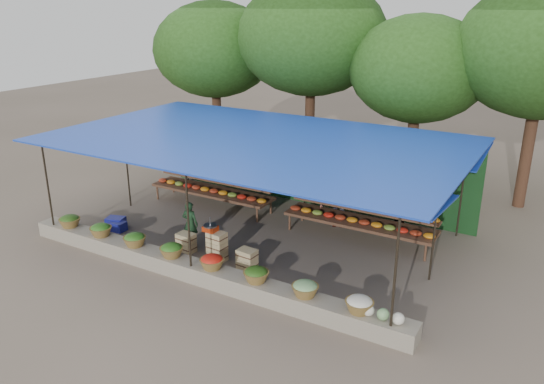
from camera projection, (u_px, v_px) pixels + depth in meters
The scene contains 16 objects.
ground at pixel (257, 237), 14.82m from camera, with size 60.00×60.00×0.00m, color brown.
stone_curb at pixel (195, 271), 12.51m from camera, with size 10.60×0.55×0.40m, color gray.
stall_canopy at pixel (257, 144), 13.98m from camera, with size 10.80×6.60×2.82m.
produce_baskets at pixel (191, 256), 12.44m from camera, with size 8.98×0.58×0.34m.
netting_backdrop at pixel (308, 166), 16.95m from camera, with size 10.60×0.06×2.50m, color #194620.
tree_row at pixel (363, 49), 17.94m from camera, with size 16.51×5.50×7.12m.
fruit_table_left at pixel (213, 188), 16.89m from camera, with size 4.21×0.95×0.93m.
fruit_table_right at pixel (360, 218), 14.51m from camera, with size 4.21×0.95×0.93m.
crate_counter at pixel (216, 249), 13.38m from camera, with size 2.37×0.37×0.77m.
weighing_scale at pixel (210, 228), 13.27m from camera, with size 0.35×0.35×0.37m.
vendor_seated at pixel (190, 224), 14.12m from camera, with size 0.45×0.30×1.24m, color #16321B.
customer_left at pixel (188, 170), 18.05m from camera, with size 0.76×0.59×1.57m, color slate.
customer_mid at pixel (339, 199), 15.25m from camera, with size 1.09×0.62×1.68m, color slate.
customer_right at pixel (399, 211), 14.65m from camera, with size 0.87×0.36×1.49m, color slate.
blue_crate_front at pixel (118, 226), 15.18m from camera, with size 0.45×0.32×0.27m, color navy.
blue_crate_back at pixel (116, 222), 15.40m from camera, with size 0.51×0.37×0.30m, color navy.
Camera 1 is at (7.20, -11.46, 6.17)m, focal length 35.00 mm.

